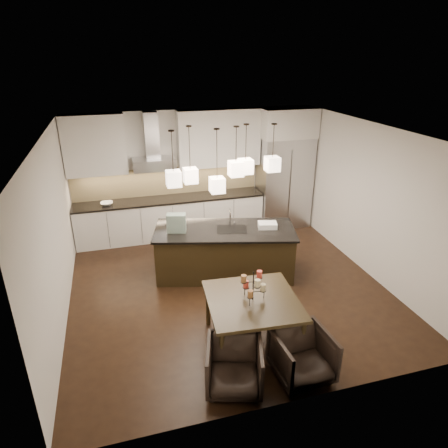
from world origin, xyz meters
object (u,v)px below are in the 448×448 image
object	(u,v)px
armchair_left	(234,366)
armchair_right	(302,356)
refrigerator	(284,182)
island_body	(225,252)
dining_table	(252,321)

from	to	relation	value
armchair_left	armchair_right	bearing A→B (deg)	12.45
refrigerator	island_body	distance (m)	2.85
dining_table	armchair_left	world-z (taller)	dining_table
dining_table	armchair_left	distance (m)	0.87
island_body	armchair_right	size ratio (longest dim) A/B	3.46
island_body	armchair_left	world-z (taller)	island_body
refrigerator	armchair_left	xyz separation A→B (m)	(-2.68, -4.70, -0.75)
refrigerator	armchair_left	distance (m)	5.46
dining_table	armchair_left	bearing A→B (deg)	-119.60
dining_table	refrigerator	bearing A→B (deg)	65.60
armchair_left	armchair_right	xyz separation A→B (m)	(0.90, -0.07, 0.01)
refrigerator	armchair_right	bearing A→B (deg)	-110.41
armchair_left	refrigerator	bearing A→B (deg)	77.21
island_body	armchair_right	world-z (taller)	island_body
refrigerator	dining_table	world-z (taller)	refrigerator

